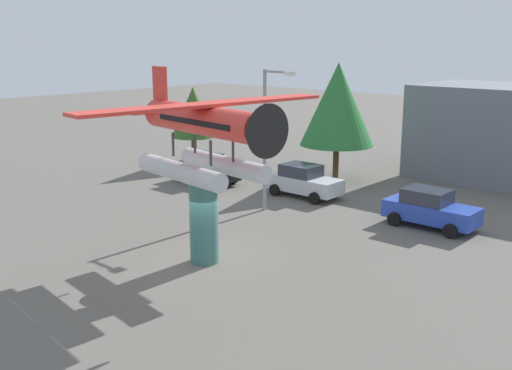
% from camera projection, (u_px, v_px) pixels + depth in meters
% --- Properties ---
extents(ground_plane, '(140.00, 140.00, 0.00)m').
position_uv_depth(ground_plane, '(205.00, 262.00, 23.43)').
color(ground_plane, '#605B54').
extents(display_pedestal, '(1.10, 1.10, 3.35)m').
position_uv_depth(display_pedestal, '(204.00, 220.00, 23.04)').
color(display_pedestal, '#386B66').
rests_on(display_pedestal, ground).
extents(floatplane_monument, '(7.07, 10.45, 4.00)m').
position_uv_depth(floatplane_monument, '(204.00, 134.00, 22.16)').
color(floatplane_monument, silver).
rests_on(floatplane_monument, display_pedestal).
extents(car_near_black, '(4.20, 2.02, 1.76)m').
position_uv_depth(car_near_black, '(206.00, 168.00, 36.14)').
color(car_near_black, black).
rests_on(car_near_black, ground).
extents(car_mid_silver, '(4.20, 2.02, 1.76)m').
position_uv_depth(car_mid_silver, '(303.00, 181.00, 32.96)').
color(car_mid_silver, silver).
rests_on(car_mid_silver, ground).
extents(car_far_blue, '(4.20, 2.02, 1.76)m').
position_uv_depth(car_far_blue, '(430.00, 208.00, 27.56)').
color(car_far_blue, '#2847B7').
rests_on(car_far_blue, ground).
extents(streetlight_primary, '(1.84, 0.28, 7.00)m').
position_uv_depth(streetlight_primary, '(268.00, 129.00, 29.47)').
color(streetlight_primary, gray).
rests_on(streetlight_primary, ground).
extents(storefront_building, '(10.80, 7.02, 5.70)m').
position_uv_depth(storefront_building, '(511.00, 134.00, 36.37)').
color(storefront_building, slate).
rests_on(storefront_building, ground).
extents(tree_west, '(3.00, 3.00, 5.31)m').
position_uv_depth(tree_west, '(193.00, 112.00, 40.43)').
color(tree_west, brown).
rests_on(tree_west, ground).
extents(tree_east, '(4.41, 4.41, 7.10)m').
position_uv_depth(tree_east, '(338.00, 104.00, 35.76)').
color(tree_east, brown).
rests_on(tree_east, ground).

